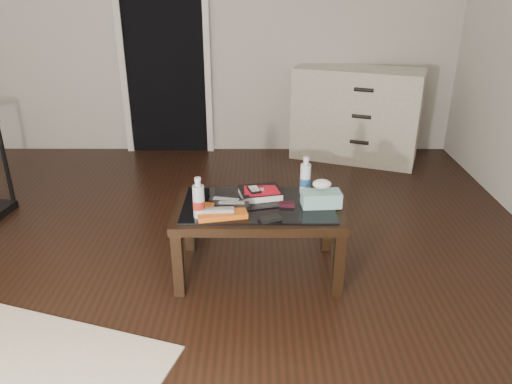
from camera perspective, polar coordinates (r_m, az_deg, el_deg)
ground at (r=3.14m, az=-9.40°, el=-10.15°), size 5.00×5.00×0.00m
doorway at (r=5.15m, az=-10.42°, el=15.59°), size 0.90×0.08×2.07m
coffee_table at (r=3.02m, az=0.27°, el=-2.50°), size 1.00×0.60×0.46m
dresser at (r=5.05m, az=11.37°, el=8.69°), size 1.30×0.89×0.90m
magazines at (r=2.88m, az=-4.03°, el=-2.16°), size 0.32×0.26×0.03m
remote_silver at (r=2.83m, az=-4.55°, el=-2.05°), size 0.20×0.06×0.02m
remote_black_front at (r=2.90m, az=-2.79°, el=-1.37°), size 0.20×0.05×0.02m
remote_black_back at (r=2.94m, az=-3.43°, el=-0.96°), size 0.21×0.09×0.02m
textbook at (r=3.08m, az=0.48°, el=-0.11°), size 0.29×0.25×0.05m
dvd_mailers at (r=3.06m, az=0.41°, el=0.27°), size 0.20×0.15×0.01m
ipod at (r=3.04m, az=-0.23°, el=0.30°), size 0.09×0.12×0.02m
flip_phone at (r=2.97m, az=3.58°, el=-1.41°), size 0.09×0.06×0.02m
wallet at (r=2.80m, az=1.60°, el=-3.02°), size 0.14×0.12×0.02m
water_bottle_left at (r=2.81m, az=-6.58°, el=-0.63°), size 0.07×0.07×0.24m
water_bottle_right at (r=3.11m, az=5.68°, el=1.93°), size 0.08×0.08×0.24m
tissue_box at (r=2.98m, az=7.45°, el=-0.77°), size 0.24×0.14×0.09m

